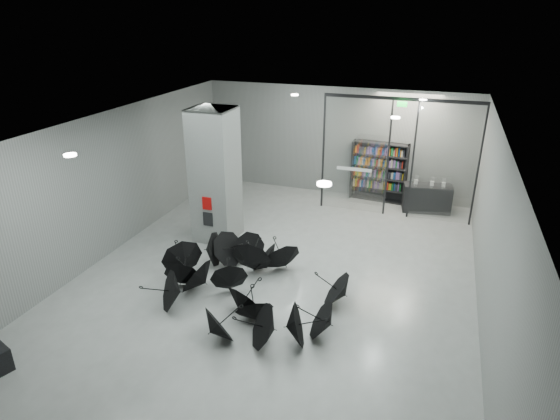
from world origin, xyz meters
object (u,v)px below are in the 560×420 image
(umbrella_cluster, at_px, (242,285))
(column, at_px, (215,176))
(bookshelf, at_px, (379,172))
(shop_counter, at_px, (427,198))

(umbrella_cluster, bearing_deg, column, 125.54)
(umbrella_cluster, bearing_deg, bookshelf, 73.89)
(bookshelf, distance_m, umbrella_cluster, 7.91)
(bookshelf, height_order, shop_counter, bookshelf)
(bookshelf, relative_size, umbrella_cluster, 0.40)
(column, height_order, bookshelf, column)
(column, relative_size, shop_counter, 2.49)
(column, xyz_separation_m, umbrella_cluster, (2.01, -2.81, -1.70))
(column, height_order, shop_counter, column)
(shop_counter, bearing_deg, umbrella_cluster, -128.60)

